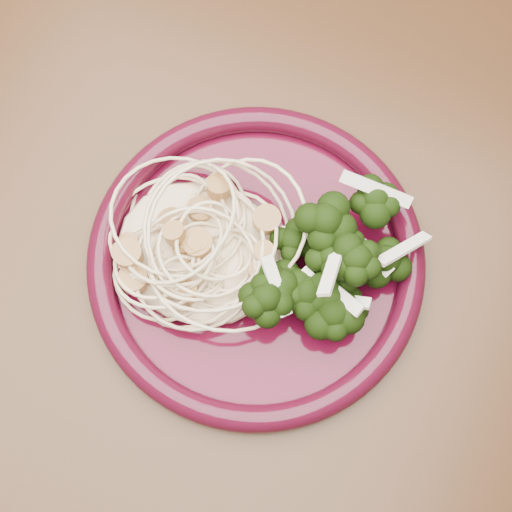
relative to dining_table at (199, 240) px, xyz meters
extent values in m
plane|color=brown|center=(0.00, 0.00, -0.65)|extent=(3.50, 3.50, 0.00)
cube|color=#472814|center=(0.00, 0.00, 0.08)|extent=(1.20, 0.80, 0.04)
cylinder|color=#44071A|center=(0.07, -0.03, 0.10)|extent=(0.31, 0.31, 0.01)
torus|color=#440B1D|center=(0.07, -0.03, 0.11)|extent=(0.31, 0.31, 0.02)
ellipsoid|color=beige|center=(0.03, -0.04, 0.12)|extent=(0.15, 0.14, 0.03)
ellipsoid|color=black|center=(0.12, -0.01, 0.13)|extent=(0.12, 0.15, 0.05)
camera|label=1|loc=(0.13, -0.16, 0.62)|focal=50.00mm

